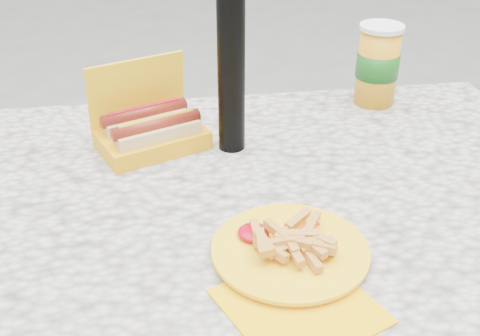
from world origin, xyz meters
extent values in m
cube|color=beige|center=(0.00, 0.00, 0.72)|extent=(1.20, 0.80, 0.05)
cylinder|color=black|center=(-0.50, 0.30, 0.35)|extent=(0.07, 0.07, 0.70)
cylinder|color=black|center=(0.50, 0.30, 0.35)|extent=(0.07, 0.07, 0.70)
cube|color=yellow|center=(-0.15, 0.18, 0.77)|extent=(0.23, 0.19, 0.03)
cube|color=yellow|center=(-0.17, 0.23, 0.85)|extent=(0.18, 0.09, 0.13)
cube|color=#DDC97E|center=(-0.14, 0.15, 0.79)|extent=(0.16, 0.10, 0.04)
cylinder|color=maroon|center=(-0.14, 0.15, 0.81)|extent=(0.17, 0.09, 0.03)
cylinder|color=#C98E0C|center=(-0.14, 0.15, 0.82)|extent=(0.14, 0.06, 0.01)
cube|color=#DDC97E|center=(-0.16, 0.21, 0.79)|extent=(0.16, 0.10, 0.04)
cylinder|color=maroon|center=(-0.16, 0.21, 0.81)|extent=(0.17, 0.09, 0.03)
cylinder|color=#9E0516|center=(-0.16, 0.21, 0.82)|extent=(0.14, 0.06, 0.01)
cube|color=#FFBE00|center=(0.03, -0.28, 0.75)|extent=(0.23, 0.23, 0.00)
cylinder|color=yellow|center=(0.04, -0.18, 0.76)|extent=(0.22, 0.22, 0.01)
cylinder|color=yellow|center=(0.04, -0.18, 0.76)|extent=(0.23, 0.23, 0.01)
cube|color=orange|center=(0.08, -0.19, 0.77)|extent=(0.05, 0.04, 0.01)
cube|color=orange|center=(-0.01, -0.15, 0.78)|extent=(0.02, 0.05, 0.01)
cube|color=orange|center=(0.03, -0.19, 0.79)|extent=(0.06, 0.02, 0.01)
cube|color=orange|center=(0.04, -0.19, 0.78)|extent=(0.02, 0.06, 0.01)
cube|color=orange|center=(0.02, -0.17, 0.79)|extent=(0.03, 0.05, 0.01)
cube|color=orange|center=(0.06, -0.22, 0.77)|extent=(0.02, 0.06, 0.01)
cube|color=orange|center=(0.06, -0.20, 0.78)|extent=(0.04, 0.05, 0.01)
cube|color=orange|center=(0.00, -0.19, 0.79)|extent=(0.03, 0.06, 0.01)
cube|color=orange|center=(0.07, -0.21, 0.78)|extent=(0.05, 0.04, 0.01)
cube|color=orange|center=(0.04, -0.21, 0.78)|extent=(0.02, 0.06, 0.01)
cube|color=orange|center=(0.06, -0.19, 0.78)|extent=(0.06, 0.02, 0.01)
cube|color=orange|center=(0.08, -0.19, 0.78)|extent=(0.05, 0.05, 0.01)
cube|color=orange|center=(0.06, -0.13, 0.78)|extent=(0.05, 0.05, 0.01)
cube|color=orange|center=(0.08, -0.15, 0.78)|extent=(0.04, 0.05, 0.01)
cube|color=orange|center=(0.07, -0.20, 0.78)|extent=(0.06, 0.03, 0.01)
cube|color=orange|center=(0.01, -0.20, 0.78)|extent=(0.04, 0.05, 0.01)
cube|color=orange|center=(0.03, -0.20, 0.78)|extent=(0.06, 0.04, 0.01)
cube|color=orange|center=(0.04, -0.19, 0.79)|extent=(0.05, 0.04, 0.01)
cube|color=orange|center=(-0.01, -0.19, 0.79)|extent=(0.02, 0.06, 0.01)
cube|color=orange|center=(0.05, -0.18, 0.79)|extent=(0.06, 0.02, 0.01)
ellipsoid|color=#9E0516|center=(-0.01, -0.14, 0.77)|extent=(0.05, 0.05, 0.01)
cube|color=red|center=(0.05, -0.17, 0.78)|extent=(0.09, 0.06, 0.00)
cylinder|color=orange|center=(0.34, 0.32, 0.83)|extent=(0.09, 0.09, 0.16)
cylinder|color=#155616|center=(0.34, 0.32, 0.84)|extent=(0.09, 0.09, 0.05)
cylinder|color=white|center=(0.34, 0.32, 0.92)|extent=(0.09, 0.09, 0.01)
camera|label=1|loc=(-0.13, -0.84, 1.30)|focal=45.00mm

